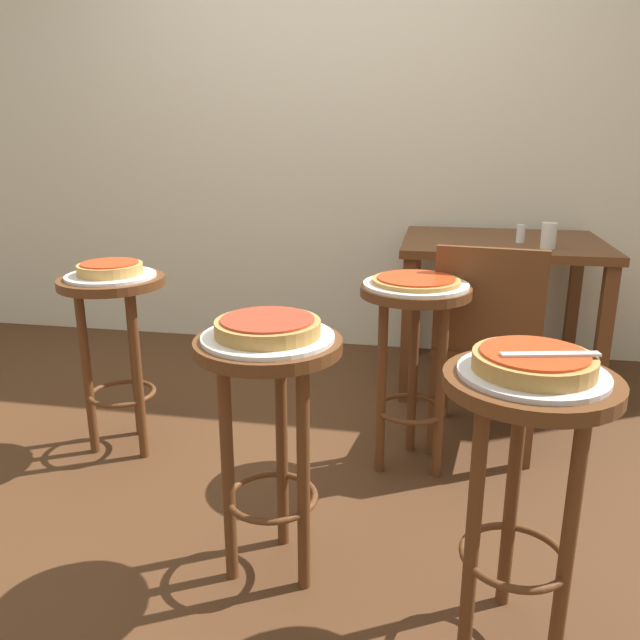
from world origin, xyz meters
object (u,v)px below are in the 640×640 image
at_px(stool_foreground, 525,449).
at_px(stool_middle, 270,403).
at_px(serving_plate_middle, 268,337).
at_px(pizza_middle, 268,327).
at_px(cup_near_edge, 549,236).
at_px(condiment_shaker, 521,234).
at_px(serving_plate_foreground, 532,373).
at_px(wooden_chair, 487,339).
at_px(pizza_leftside, 110,268).
at_px(stool_rear, 414,335).
at_px(stool_leftside, 115,323).
at_px(serving_plate_rear, 416,285).
at_px(pizza_server_knife, 550,354).
at_px(dining_table, 501,262).
at_px(pizza_foreground, 534,362).
at_px(serving_plate_leftside, 111,276).
at_px(pizza_rear, 416,280).

xyz_separation_m(stool_foreground, stool_middle, (-0.66, 0.14, 0.00)).
height_order(serving_plate_middle, pizza_middle, pizza_middle).
height_order(cup_near_edge, condiment_shaker, cup_near_edge).
height_order(serving_plate_foreground, wooden_chair, wooden_chair).
xyz_separation_m(pizza_leftside, stool_rear, (1.15, 0.07, -0.22)).
bearing_deg(stool_leftside, stool_foreground, -27.72).
distance_m(stool_middle, condiment_shaker, 1.80).
height_order(stool_middle, serving_plate_middle, serving_plate_middle).
relative_size(stool_foreground, stool_leftside, 1.00).
bearing_deg(stool_rear, serving_plate_middle, -117.78).
bearing_deg(serving_plate_rear, pizza_server_knife, -68.97).
bearing_deg(dining_table, condiment_shaker, -44.89).
bearing_deg(cup_near_edge, stool_rear, -126.84).
relative_size(pizza_foreground, serving_plate_middle, 0.76).
height_order(serving_plate_foreground, serving_plate_leftside, same).
relative_size(stool_rear, serving_plate_rear, 1.89).
relative_size(pizza_middle, cup_near_edge, 2.41).
bearing_deg(serving_plate_foreground, stool_rear, 109.68).
bearing_deg(pizza_leftside, pizza_middle, -37.99).
relative_size(pizza_middle, wooden_chair, 0.33).
bearing_deg(pizza_rear, stool_leftside, -176.53).
relative_size(serving_plate_rear, wooden_chair, 0.45).
xyz_separation_m(serving_plate_foreground, condiment_shaker, (0.16, 1.73, 0.06)).
relative_size(stool_rear, pizza_rear, 2.27).
xyz_separation_m(stool_leftside, condiment_shaker, (1.61, 0.97, 0.25)).
bearing_deg(serving_plate_leftside, cup_near_edge, 25.51).
height_order(serving_plate_rear, dining_table, dining_table).
relative_size(pizza_middle, pizza_server_knife, 1.29).
bearing_deg(serving_plate_leftside, stool_middle, -37.99).
relative_size(serving_plate_foreground, serving_plate_rear, 0.89).
relative_size(pizza_middle, condiment_shaker, 3.29).
xyz_separation_m(pizza_foreground, cup_near_edge, (0.26, 1.58, 0.05)).
height_order(stool_middle, pizza_server_knife, pizza_server_knife).
distance_m(serving_plate_middle, stool_leftside, 1.02).
xyz_separation_m(pizza_leftside, serving_plate_rear, (1.15, 0.07, -0.03)).
distance_m(stool_rear, condiment_shaker, 1.04).
xyz_separation_m(stool_middle, cup_near_edge, (0.92, 1.43, 0.27)).
bearing_deg(pizza_leftside, pizza_server_knife, -27.85).
relative_size(stool_foreground, pizza_foreground, 2.63).
height_order(condiment_shaker, wooden_chair, wooden_chair).
bearing_deg(cup_near_edge, serving_plate_foreground, -99.43).
bearing_deg(wooden_chair, serving_plate_leftside, -169.05).
bearing_deg(serving_plate_leftside, condiment_shaker, 31.05).
height_order(serving_plate_rear, cup_near_edge, cup_near_edge).
distance_m(pizza_leftside, wooden_chair, 1.49).
relative_size(serving_plate_leftside, pizza_server_knife, 1.54).
relative_size(dining_table, wooden_chair, 1.14).
bearing_deg(condiment_shaker, pizza_foreground, -95.24).
relative_size(serving_plate_leftside, pizza_rear, 1.07).
height_order(pizza_middle, pizza_rear, pizza_middle).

